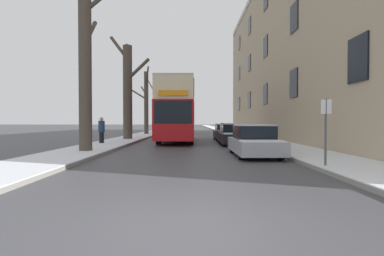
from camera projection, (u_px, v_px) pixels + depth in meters
The scene contains 15 objects.
ground_plane at pixel (188, 226), 4.30m from camera, with size 320.00×320.00×0.00m, color #424247.
sidewalk_left at pixel (165, 129), 57.29m from camera, with size 2.68×130.00×0.16m.
sidewalk_right at pixel (219, 129), 57.27m from camera, with size 2.68×130.00×0.16m.
terrace_facade_right at pixel (318, 50), 26.23m from camera, with size 9.10×41.77×15.58m.
bare_tree_left_0 at pixel (87, 65), 13.96m from camera, with size 3.73×2.56×8.98m.
bare_tree_left_1 at pixel (128, 90), 23.75m from camera, with size 3.54×2.06×8.51m.
bare_tree_left_2 at pixel (146, 102), 33.35m from camera, with size 3.18×2.63×7.49m.
bare_tree_left_3 at pixel (157, 103), 42.46m from camera, with size 3.27×2.10×7.93m.
double_decker_bus at pixel (178, 109), 22.75m from camera, with size 2.52×10.24×4.40m.
parked_car_0 at pixel (255, 142), 13.16m from camera, with size 1.82×4.22×1.38m.
parked_car_1 at pixel (234, 135), 19.58m from camera, with size 1.84×4.28×1.42m.
parked_car_2 at pixel (225, 132), 24.80m from camera, with size 1.68×4.51×1.34m.
oncoming_van at pixel (176, 123), 39.60m from camera, with size 1.98×5.67×2.39m.
pedestrian_left_sidewalk at pixel (102, 130), 19.02m from camera, with size 0.39×0.39×1.80m.
street_sign_post at pixel (326, 129), 9.16m from camera, with size 0.32×0.07×2.21m.
Camera 1 is at (0.07, -4.27, 1.50)m, focal length 28.00 mm.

